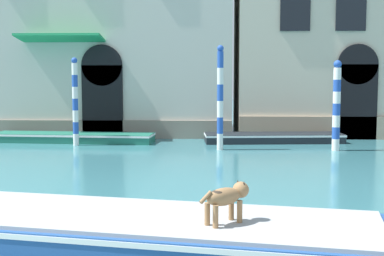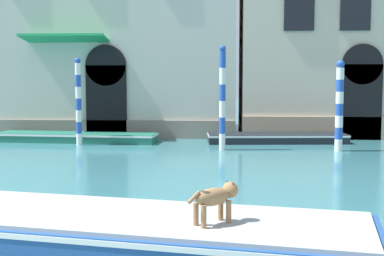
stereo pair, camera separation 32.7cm
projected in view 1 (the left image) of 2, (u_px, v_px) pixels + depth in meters
name	position (u px, v px, depth m)	size (l,w,h in m)	color
boat_foreground	(122.00, 230.00, 8.53)	(8.59, 3.80, 0.56)	#234C8C
dog_on_deck	(227.00, 197.00, 7.92)	(0.75, 0.66, 0.61)	#997047
boat_moored_near_palazzo	(73.00, 137.00, 22.20)	(6.79, 1.91, 0.38)	#1E6651
boat_moored_far	(273.00, 137.00, 22.14)	(5.79, 1.91, 0.37)	black
mooring_pole_0	(220.00, 97.00, 19.71)	(0.24, 0.24, 3.87)	white
mooring_pole_1	(75.00, 101.00, 21.01)	(0.23, 0.23, 3.46)	white
mooring_pole_3	(337.00, 105.00, 19.54)	(0.29, 0.29, 3.31)	white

